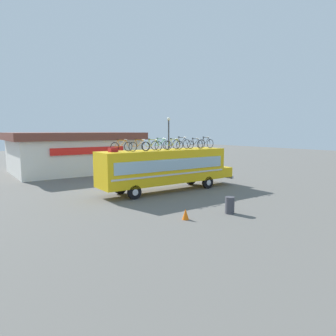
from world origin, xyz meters
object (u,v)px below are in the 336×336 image
(traffic_cone, at_px, (186,214))
(luggage_bag_1, at_px, (113,150))
(rooftop_bicycle_6, at_px, (182,144))
(rooftop_bicycle_2, at_px, (139,146))
(bus, at_px, (166,167))
(rooftop_bicycle_8, at_px, (206,143))
(street_lamp, at_px, (169,142))
(rooftop_bicycle_1, at_px, (122,146))
(rooftop_bicycle_3, at_px, (152,146))
(trash_bin, at_px, (230,205))
(rooftop_bicycle_7, at_px, (195,144))
(rooftop_bicycle_4, at_px, (161,145))
(rooftop_bicycle_5, at_px, (174,145))

(traffic_cone, bearing_deg, luggage_bag_1, 96.48)
(rooftop_bicycle_6, bearing_deg, rooftop_bicycle_2, -172.49)
(bus, height_order, rooftop_bicycle_8, rooftop_bicycle_8)
(rooftop_bicycle_6, distance_m, traffic_cone, 9.37)
(rooftop_bicycle_2, distance_m, street_lamp, 9.36)
(rooftop_bicycle_1, relative_size, street_lamp, 0.28)
(bus, height_order, rooftop_bicycle_2, rooftop_bicycle_2)
(rooftop_bicycle_3, height_order, rooftop_bicycle_8, rooftop_bicycle_8)
(bus, height_order, traffic_cone, bus)
(rooftop_bicycle_2, relative_size, trash_bin, 1.78)
(rooftop_bicycle_7, bearing_deg, rooftop_bicycle_4, 174.62)
(rooftop_bicycle_6, distance_m, rooftop_bicycle_7, 1.14)
(rooftop_bicycle_2, bearing_deg, bus, 6.08)
(rooftop_bicycle_1, xyz_separation_m, rooftop_bicycle_7, (6.38, -0.39, 0.00))
(rooftop_bicycle_5, distance_m, traffic_cone, 8.50)
(rooftop_bicycle_4, bearing_deg, luggage_bag_1, 179.60)
(bus, height_order, rooftop_bicycle_5, rooftop_bicycle_5)
(rooftop_bicycle_4, distance_m, rooftop_bicycle_5, 1.09)
(rooftop_bicycle_2, bearing_deg, rooftop_bicycle_4, 11.01)
(rooftop_bicycle_4, relative_size, trash_bin, 1.89)
(rooftop_bicycle_6, relative_size, trash_bin, 1.90)
(rooftop_bicycle_6, relative_size, street_lamp, 0.30)
(luggage_bag_1, xyz_separation_m, rooftop_bicycle_8, (8.16, -0.38, 0.26))
(rooftop_bicycle_7, bearing_deg, bus, 176.76)
(trash_bin, distance_m, street_lamp, 14.55)
(rooftop_bicycle_5, distance_m, trash_bin, 7.92)
(bus, xyz_separation_m, rooftop_bicycle_7, (2.75, -0.16, 1.66))
(rooftop_bicycle_1, distance_m, rooftop_bicycle_6, 5.33)
(rooftop_bicycle_2, relative_size, traffic_cone, 2.89)
(rooftop_bicycle_5, xyz_separation_m, street_lamp, (3.84, 6.05, -0.00))
(rooftop_bicycle_1, relative_size, rooftop_bicycle_3, 0.99)
(rooftop_bicycle_3, xyz_separation_m, trash_bin, (0.70, -6.91, -3.08))
(rooftop_bicycle_2, xyz_separation_m, rooftop_bicycle_5, (3.17, 0.16, -0.00))
(rooftop_bicycle_5, relative_size, rooftop_bicycle_6, 0.98)
(rooftop_bicycle_3, bearing_deg, trash_bin, -84.23)
(rooftop_bicycle_7, xyz_separation_m, street_lamp, (1.74, 6.10, -0.00))
(rooftop_bicycle_2, xyz_separation_m, rooftop_bicycle_7, (5.27, 0.11, -0.00))
(rooftop_bicycle_2, distance_m, rooftop_bicycle_4, 2.15)
(rooftop_bicycle_1, xyz_separation_m, rooftop_bicycle_2, (1.12, -0.51, 0.00))
(rooftop_bicycle_6, height_order, rooftop_bicycle_7, rooftop_bicycle_6)
(luggage_bag_1, relative_size, trash_bin, 0.56)
(rooftop_bicycle_5, xyz_separation_m, rooftop_bicycle_8, (3.20, -0.10, 0.03))
(trash_bin, bearing_deg, rooftop_bicycle_5, 78.77)
(luggage_bag_1, distance_m, rooftop_bicycle_7, 7.08)
(luggage_bag_1, relative_size, rooftop_bicycle_6, 0.29)
(luggage_bag_1, xyz_separation_m, rooftop_bicycle_6, (6.01, 0.12, 0.26))
(bus, relative_size, rooftop_bicycle_7, 6.99)
(bus, distance_m, rooftop_bicycle_6, 2.42)
(bus, bearing_deg, traffic_cone, -117.60)
(rooftop_bicycle_4, bearing_deg, rooftop_bicycle_6, 3.95)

